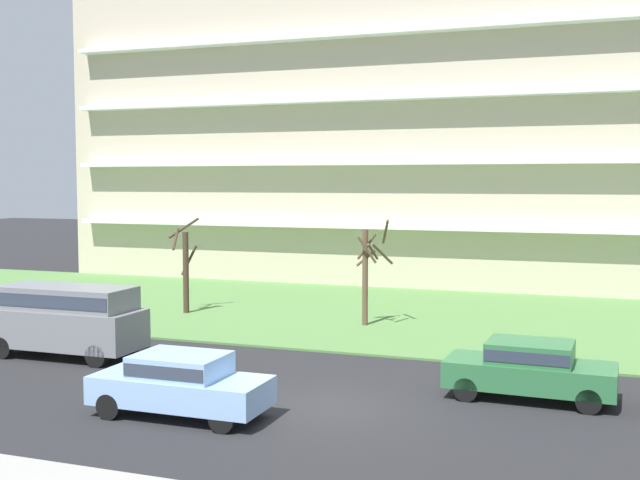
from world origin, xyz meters
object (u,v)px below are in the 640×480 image
(tree_far_left, at_px, (185,267))
(sedan_green_center_right, at_px, (530,367))
(tree_left, at_px, (368,269))
(van_gray_center_left, at_px, (65,315))
(sedan_blue_near_left, at_px, (181,382))

(tree_far_left, xyz_separation_m, sedan_green_center_right, (15.33, -8.72, -1.18))
(tree_far_left, bearing_deg, tree_left, -1.21)
(tree_far_left, xyz_separation_m, tree_left, (8.32, -0.18, 0.26))
(sedan_green_center_right, bearing_deg, van_gray_center_left, 1.78)
(tree_far_left, xyz_separation_m, van_gray_center_left, (0.46, -8.72, -0.66))
(van_gray_center_left, height_order, sedan_green_center_right, van_gray_center_left)
(tree_left, xyz_separation_m, sedan_blue_near_left, (-0.96, -13.04, -1.45))
(sedan_blue_near_left, distance_m, sedan_green_center_right, 9.15)
(tree_left, height_order, van_gray_center_left, tree_left)
(van_gray_center_left, distance_m, sedan_green_center_right, 14.88)
(sedan_blue_near_left, distance_m, van_gray_center_left, 8.26)
(van_gray_center_left, bearing_deg, tree_far_left, -87.24)
(sedan_green_center_right, bearing_deg, sedan_blue_near_left, 31.23)
(sedan_blue_near_left, relative_size, van_gray_center_left, 0.85)
(van_gray_center_left, xyz_separation_m, sedan_green_center_right, (14.88, 0.00, -0.52))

